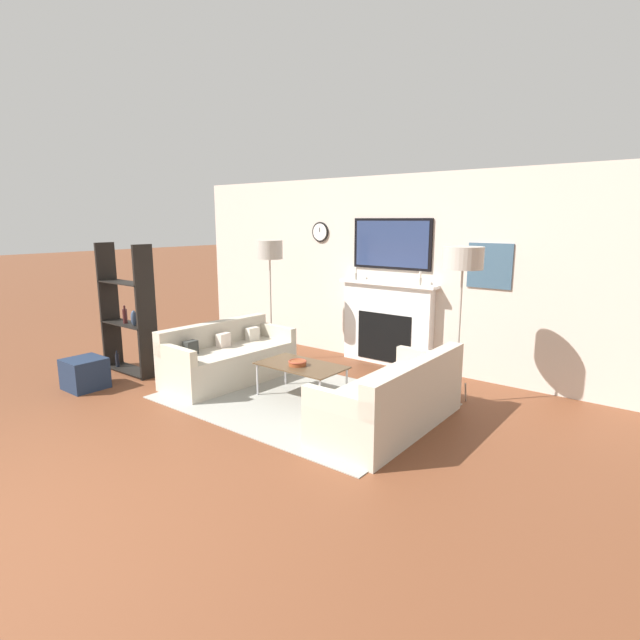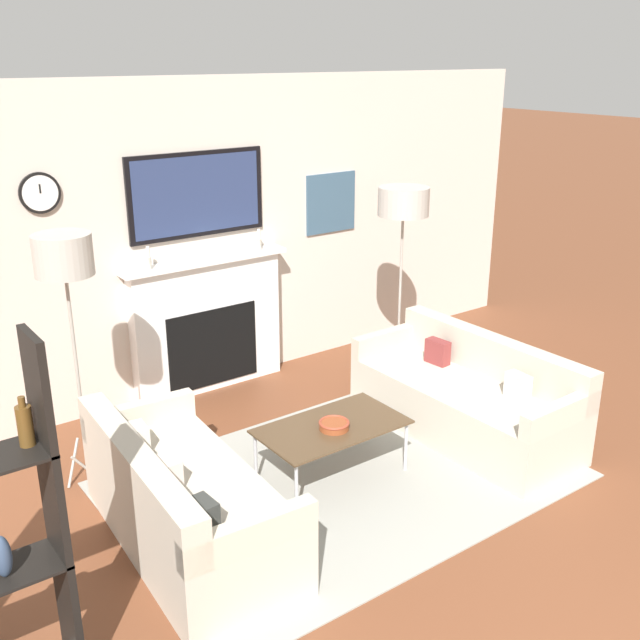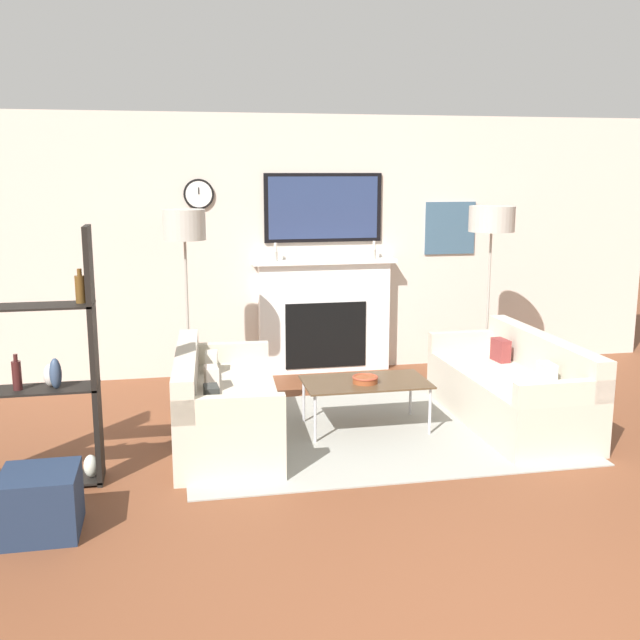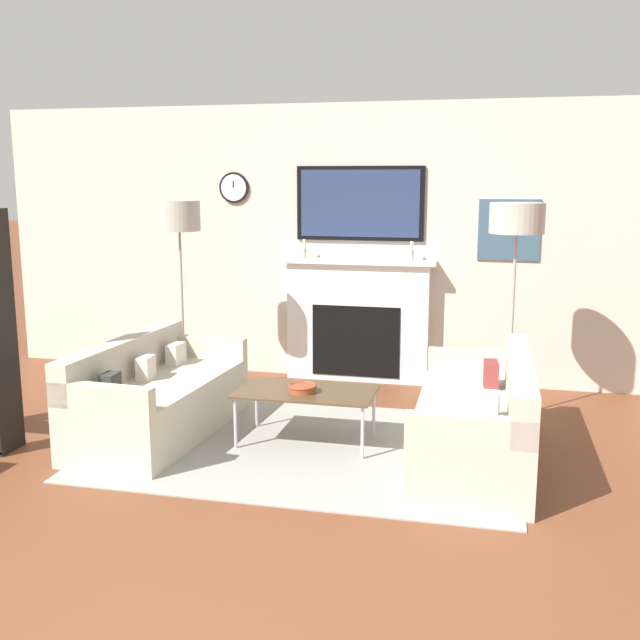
{
  "view_description": "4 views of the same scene",
  "coord_description": "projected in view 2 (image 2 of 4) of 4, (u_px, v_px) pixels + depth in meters",
  "views": [
    {
      "loc": [
        3.6,
        -1.09,
        2.08
      ],
      "look_at": [
        -0.14,
        3.68,
        0.86
      ],
      "focal_mm": 28.0,
      "sensor_mm": 36.0,
      "label": 1
    },
    {
      "loc": [
        -2.87,
        -0.52,
        2.88
      ],
      "look_at": [
        0.16,
        3.62,
        1.03
      ],
      "focal_mm": 42.0,
      "sensor_mm": 36.0,
      "label": 2
    },
    {
      "loc": [
        -1.6,
        -2.59,
        2.13
      ],
      "look_at": [
        -0.34,
        3.64,
        0.86
      ],
      "focal_mm": 42.0,
      "sensor_mm": 36.0,
      "label": 3
    },
    {
      "loc": [
        1.31,
        -2.07,
        1.98
      ],
      "look_at": [
        -0.03,
        3.61,
        0.88
      ],
      "focal_mm": 42.0,
      "sensor_mm": 36.0,
      "label": 4
    }
  ],
  "objects": [
    {
      "name": "floor_lamp_left",
      "position": [
        64.0,
        259.0,
        4.77
      ],
      "size": [
        0.38,
        0.38,
        1.8
      ],
      "color": "#9E998E",
      "rests_on": "ground_plane"
    },
    {
      "name": "area_rug",
      "position": [
        343.0,
        479.0,
        5.33
      ],
      "size": [
        3.09,
        2.14,
        0.01
      ],
      "color": "gray",
      "rests_on": "ground_plane"
    },
    {
      "name": "couch_left",
      "position": [
        184.0,
        504.0,
        4.55
      ],
      "size": [
        0.87,
        1.75,
        0.75
      ],
      "color": "#BFB6A3",
      "rests_on": "ground_plane"
    },
    {
      "name": "fireplace_wall",
      "position": [
        199.0,
        252.0,
        6.47
      ],
      "size": [
        7.56,
        0.28,
        2.7
      ],
      "color": "beige",
      "rests_on": "ground_plane"
    },
    {
      "name": "couch_right",
      "position": [
        467.0,
        400.0,
        5.92
      ],
      "size": [
        0.79,
        1.87,
        0.75
      ],
      "color": "#BFB6A3",
      "rests_on": "ground_plane"
    },
    {
      "name": "coffee_table",
      "position": [
        332.0,
        429.0,
        5.24
      ],
      "size": [
        1.04,
        0.58,
        0.41
      ],
      "color": "#4C3823",
      "rests_on": "ground_plane"
    },
    {
      "name": "decorative_bowl",
      "position": [
        334.0,
        425.0,
        5.17
      ],
      "size": [
        0.22,
        0.22,
        0.06
      ],
      "color": "brown",
      "rests_on": "coffee_table"
    },
    {
      "name": "floor_lamp_right",
      "position": [
        403.0,
        204.0,
        6.39
      ],
      "size": [
        0.44,
        0.44,
        1.8
      ],
      "color": "#9E998E",
      "rests_on": "ground_plane"
    }
  ]
}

